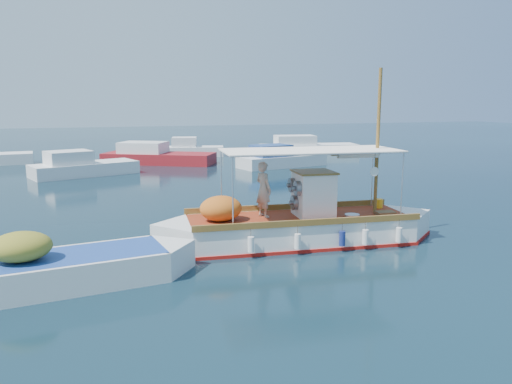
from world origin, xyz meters
name	(u,v)px	position (x,y,z in m)	size (l,w,h in m)	color
ground	(293,237)	(0.00, 0.00, 0.00)	(160.00, 160.00, 0.00)	black
fishing_caique	(297,227)	(-0.13, -0.65, 0.52)	(9.53, 3.32, 5.84)	white
dinghy	(59,272)	(-7.36, -2.39, 0.36)	(6.98, 2.61, 1.72)	white
bg_boat_nw	(81,168)	(-6.95, 17.50, 0.49)	(6.76, 4.34, 1.80)	silver
bg_boat_n	(156,157)	(-1.72, 22.29, 0.49)	(8.49, 6.37, 1.80)	maroon
bg_boat_ne	(280,160)	(6.37, 17.54, 0.49)	(6.73, 3.62, 1.80)	silver
bg_boat_e	(306,148)	(12.08, 25.71, 0.49)	(8.94, 3.88, 1.80)	silver
bg_boat_far_n	(192,150)	(1.87, 26.66, 0.49)	(5.39, 3.18, 1.80)	silver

